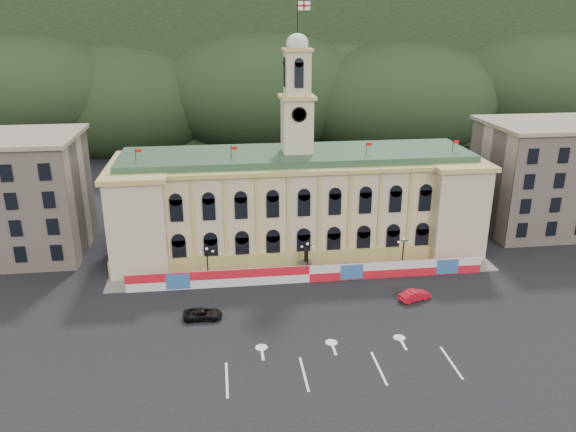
{
  "coord_description": "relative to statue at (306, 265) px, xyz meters",
  "views": [
    {
      "loc": [
        -11.91,
        -54.72,
        35.11
      ],
      "look_at": [
        -2.62,
        18.0,
        8.86
      ],
      "focal_mm": 35.0,
      "sensor_mm": 36.0,
      "label": 1
    }
  ],
  "objects": [
    {
      "name": "ground",
      "position": [
        0.0,
        -18.0,
        -1.19
      ],
      "size": [
        260.0,
        260.0,
        0.0
      ],
      "primitive_type": "plane",
      "color": "black",
      "rests_on": "ground"
    },
    {
      "name": "side_building_right",
      "position": [
        43.0,
        12.93,
        8.14
      ],
      "size": [
        21.0,
        17.0,
        18.6
      ],
      "color": "tan",
      "rests_on": "ground"
    },
    {
      "name": "city_hall",
      "position": [
        0.0,
        9.63,
        6.66
      ],
      "size": [
        56.2,
        17.6,
        37.1
      ],
      "color": "#C9B991",
      "rests_on": "ground"
    },
    {
      "name": "lamp_center",
      "position": [
        0.0,
        -1.0,
        1.89
      ],
      "size": [
        1.96,
        0.44,
        5.15
      ],
      "color": "black",
      "rests_on": "ground"
    },
    {
      "name": "lamp_right",
      "position": [
        14.0,
        -1.0,
        1.89
      ],
      "size": [
        1.96,
        0.44,
        5.15
      ],
      "color": "black",
      "rests_on": "ground"
    },
    {
      "name": "red_sedan",
      "position": [
        12.79,
        -9.97,
        -0.47
      ],
      "size": [
        4.13,
        5.26,
        1.43
      ],
      "primitive_type": "imported",
      "rotation": [
        0.0,
        0.0,
        1.89
      ],
      "color": "red",
      "rests_on": "ground"
    },
    {
      "name": "pavement",
      "position": [
        0.0,
        -0.25,
        -1.11
      ],
      "size": [
        56.0,
        5.5,
        0.16
      ],
      "primitive_type": "cube",
      "color": "slate",
      "rests_on": "ground"
    },
    {
      "name": "black_suv",
      "position": [
        -14.6,
        -11.32,
        -0.52
      ],
      "size": [
        2.58,
        4.94,
        1.32
      ],
      "primitive_type": "imported",
      "rotation": [
        0.0,
        0.0,
        1.53
      ],
      "color": "black",
      "rests_on": "ground"
    },
    {
      "name": "hill_ridge",
      "position": [
        0.03,
        103.99,
        18.3
      ],
      "size": [
        230.0,
        80.0,
        64.0
      ],
      "color": "black",
      "rests_on": "ground"
    },
    {
      "name": "statue",
      "position": [
        0.0,
        0.0,
        0.0
      ],
      "size": [
        1.4,
        1.4,
        3.72
      ],
      "color": "#595651",
      "rests_on": "ground"
    },
    {
      "name": "lamp_left",
      "position": [
        -14.0,
        -1.0,
        1.89
      ],
      "size": [
        1.96,
        0.44,
        5.15
      ],
      "color": "black",
      "rests_on": "ground"
    },
    {
      "name": "side_building_left",
      "position": [
        -43.0,
        12.93,
        8.14
      ],
      "size": [
        21.0,
        17.0,
        18.6
      ],
      "color": "tan",
      "rests_on": "ground"
    },
    {
      "name": "hoarding_fence",
      "position": [
        0.06,
        -2.93,
        0.06
      ],
      "size": [
        50.0,
        0.44,
        2.5
      ],
      "color": "red",
      "rests_on": "ground"
    },
    {
      "name": "lane_markings",
      "position": [
        0.0,
        -23.0,
        -1.18
      ],
      "size": [
        26.0,
        10.0,
        0.02
      ],
      "primitive_type": null,
      "color": "white",
      "rests_on": "ground"
    }
  ]
}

